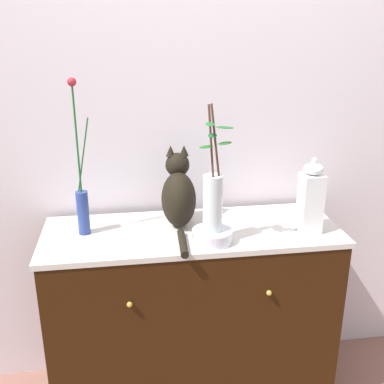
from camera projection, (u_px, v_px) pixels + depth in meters
The scene contains 7 objects.
wall_back at pixel (182, 132), 2.25m from camera, with size 4.40×0.08×2.60m, color silver.
sideboard at pixel (192, 316), 2.24m from camera, with size 1.33×0.50×0.92m.
cat_sitting at pixel (179, 195), 2.09m from camera, with size 0.17×0.45×0.36m.
vase_slim_green at pixel (82, 200), 2.00m from camera, with size 0.08×0.05×0.68m.
bowl_porcelain at pixel (212, 236), 1.96m from camera, with size 0.17×0.17×0.05m, color silver.
vase_glass_clear at pixel (213, 199), 1.90m from camera, with size 0.14×0.15×0.54m.
jar_lidded_porcelain at pixel (311, 199), 2.02m from camera, with size 0.09×0.09×0.34m.
Camera 1 is at (-0.28, -1.88, 1.80)m, focal length 43.30 mm.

